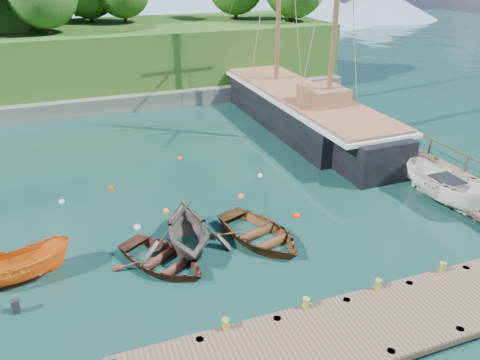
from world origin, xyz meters
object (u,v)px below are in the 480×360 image
object	(u,v)px
rowboat_1	(188,248)
rowboat_2	(260,241)
schooner	(299,111)
cabin_boat_white	(442,203)
motorboat_orange	(23,280)
rowboat_0	(163,266)

from	to	relation	value
rowboat_1	rowboat_2	distance (m)	3.28
schooner	rowboat_2	bearing A→B (deg)	-123.82
cabin_boat_white	schooner	bearing A→B (deg)	92.65
motorboat_orange	rowboat_2	bearing A→B (deg)	-103.74
rowboat_0	schooner	distance (m)	19.58
cabin_boat_white	schooner	distance (m)	13.94
cabin_boat_white	rowboat_0	bearing A→B (deg)	177.42
rowboat_0	motorboat_orange	distance (m)	5.63
rowboat_0	rowboat_1	world-z (taller)	rowboat_1
rowboat_0	rowboat_1	xyz separation A→B (m)	(1.33, 0.94, 0.00)
rowboat_1	schooner	world-z (taller)	schooner
rowboat_0	rowboat_1	distance (m)	1.63
rowboat_1	rowboat_2	world-z (taller)	rowboat_1
rowboat_1	cabin_boat_white	world-z (taller)	rowboat_1
rowboat_2	cabin_boat_white	distance (m)	10.50
rowboat_0	schooner	world-z (taller)	schooner
rowboat_0	rowboat_2	xyz separation A→B (m)	(4.57, 0.38, 0.00)
rowboat_1	cabin_boat_white	distance (m)	13.75
rowboat_1	rowboat_2	xyz separation A→B (m)	(3.24, -0.56, 0.00)
rowboat_2	cabin_boat_white	bearing A→B (deg)	-18.81
rowboat_0	cabin_boat_white	xyz separation A→B (m)	(15.07, 0.34, 0.00)
rowboat_2	cabin_boat_white	world-z (taller)	cabin_boat_white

